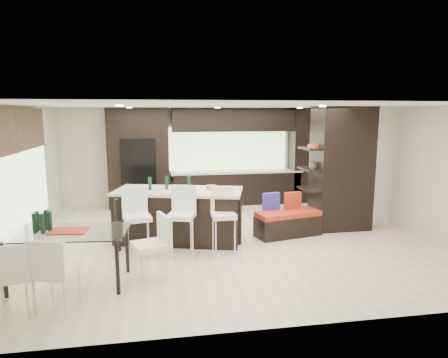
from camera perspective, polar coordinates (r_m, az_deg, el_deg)
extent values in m
plane|color=beige|center=(8.32, 0.70, -8.52)|extent=(8.00, 8.00, 0.00)
cube|color=beige|center=(11.43, -2.44, 3.35)|extent=(8.00, 0.02, 2.70)
cube|color=beige|center=(8.28, -27.64, -0.08)|extent=(0.02, 7.00, 2.70)
cube|color=beige|center=(9.56, 25.02, 1.26)|extent=(0.02, 7.00, 2.70)
cube|color=white|center=(7.91, 0.74, 10.43)|extent=(8.00, 7.00, 0.02)
cube|color=#B2D199|center=(8.46, -26.97, 0.15)|extent=(0.04, 3.20, 1.90)
cube|color=#B2D199|center=(11.47, 0.56, 4.38)|extent=(3.40, 0.04, 1.20)
cube|color=brown|center=(8.37, -27.23, 6.25)|extent=(0.08, 3.00, 0.80)
cube|color=white|center=(8.16, 0.42, 10.26)|extent=(4.00, 3.00, 0.02)
cube|color=black|center=(11.18, 0.32, 3.22)|extent=(6.80, 0.68, 2.70)
cube|color=black|center=(11.03, -12.02, 0.83)|extent=(0.90, 0.68, 1.90)
cube|color=black|center=(9.20, 16.40, 1.47)|extent=(1.20, 0.80, 2.70)
cube|color=black|center=(8.11, -6.49, -5.17)|extent=(2.72, 1.71, 1.05)
cube|color=white|center=(7.28, -12.23, -7.18)|extent=(0.54, 0.54, 1.02)
cube|color=white|center=(7.28, -6.09, -7.00)|extent=(0.57, 0.57, 1.02)
cube|color=white|center=(7.38, -0.04, -6.90)|extent=(0.43, 0.43, 0.98)
cube|color=black|center=(8.55, 9.12, -6.29)|extent=(1.46, 0.82, 0.53)
cube|color=white|center=(6.53, -21.12, -10.47)|extent=(1.80, 1.13, 0.82)
cube|color=white|center=(5.77, -22.76, -12.67)|extent=(0.63, 0.63, 0.94)
cube|color=white|center=(5.93, -27.90, -12.61)|extent=(0.54, 0.54, 0.90)
cube|color=white|center=(6.38, -10.48, -9.96)|extent=(0.64, 0.64, 0.93)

